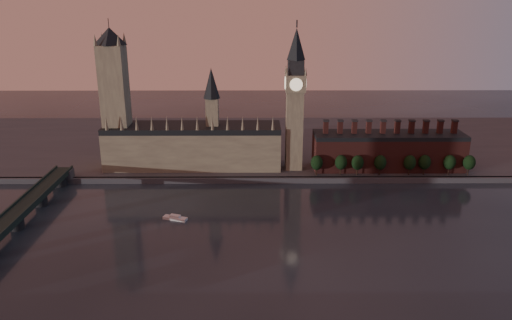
# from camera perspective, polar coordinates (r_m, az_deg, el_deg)

# --- Properties ---
(ground) EXTENTS (900.00, 900.00, 0.00)m
(ground) POSITION_cam_1_polar(r_m,az_deg,el_deg) (274.37, 3.92, -9.35)
(ground) COLOR black
(ground) RESTS_ON ground
(north_bank) EXTENTS (900.00, 182.00, 4.00)m
(north_bank) POSITION_cam_1_polar(r_m,az_deg,el_deg) (438.95, 2.30, 1.77)
(north_bank) COLOR #444449
(north_bank) RESTS_ON ground
(palace_of_westminster) EXTENTS (130.00, 30.30, 74.00)m
(palace_of_westminster) POSITION_cam_1_polar(r_m,az_deg,el_deg) (375.07, -7.12, 1.85)
(palace_of_westminster) COLOR gray
(palace_of_westminster) RESTS_ON north_bank
(victoria_tower) EXTENTS (24.00, 24.00, 108.00)m
(victoria_tower) POSITION_cam_1_polar(r_m,az_deg,el_deg) (377.17, -15.83, 7.25)
(victoria_tower) COLOR gray
(victoria_tower) RESTS_ON north_bank
(big_ben) EXTENTS (15.00, 15.00, 107.00)m
(big_ben) POSITION_cam_1_polar(r_m,az_deg,el_deg) (360.36, 4.48, 7.03)
(big_ben) COLOR gray
(big_ben) RESTS_ON north_bank
(chimney_block) EXTENTS (110.00, 25.00, 37.00)m
(chimney_block) POSITION_cam_1_polar(r_m,az_deg,el_deg) (382.05, 14.86, 1.08)
(chimney_block) COLOR #562420
(chimney_block) RESTS_ON north_bank
(embankment_tree_0) EXTENTS (8.60, 8.60, 14.88)m
(embankment_tree_0) POSITION_cam_1_polar(r_m,az_deg,el_deg) (358.18, 6.95, -0.31)
(embankment_tree_0) COLOR black
(embankment_tree_0) RESTS_ON north_bank
(embankment_tree_1) EXTENTS (8.60, 8.60, 14.88)m
(embankment_tree_1) POSITION_cam_1_polar(r_m,az_deg,el_deg) (361.62, 9.68, -0.26)
(embankment_tree_1) COLOR black
(embankment_tree_1) RESTS_ON north_bank
(embankment_tree_2) EXTENTS (8.60, 8.60, 14.88)m
(embankment_tree_2) POSITION_cam_1_polar(r_m,az_deg,el_deg) (363.03, 11.53, -0.30)
(embankment_tree_2) COLOR black
(embankment_tree_2) RESTS_ON north_bank
(embankment_tree_3) EXTENTS (8.60, 8.60, 14.88)m
(embankment_tree_3) POSITION_cam_1_polar(r_m,az_deg,el_deg) (366.95, 14.01, -0.28)
(embankment_tree_3) COLOR black
(embankment_tree_3) RESTS_ON north_bank
(embankment_tree_4) EXTENTS (8.60, 8.60, 14.88)m
(embankment_tree_4) POSITION_cam_1_polar(r_m,az_deg,el_deg) (372.63, 17.17, -0.28)
(embankment_tree_4) COLOR black
(embankment_tree_4) RESTS_ON north_bank
(embankment_tree_5) EXTENTS (8.60, 8.60, 14.88)m
(embankment_tree_5) POSITION_cam_1_polar(r_m,az_deg,el_deg) (376.46, 18.72, -0.25)
(embankment_tree_5) COLOR black
(embankment_tree_5) RESTS_ON north_bank
(embankment_tree_6) EXTENTS (8.60, 8.60, 14.88)m
(embankment_tree_6) POSITION_cam_1_polar(r_m,az_deg,el_deg) (382.72, 21.25, -0.24)
(embankment_tree_6) COLOR black
(embankment_tree_6) RESTS_ON north_bank
(embankment_tree_7) EXTENTS (8.60, 8.60, 14.88)m
(embankment_tree_7) POSITION_cam_1_polar(r_m,az_deg,el_deg) (387.34, 23.19, -0.27)
(embankment_tree_7) COLOR black
(embankment_tree_7) RESTS_ON north_bank
(river_boat) EXTENTS (15.15, 8.64, 2.92)m
(river_boat) POSITION_cam_1_polar(r_m,az_deg,el_deg) (302.78, -9.23, -6.54)
(river_boat) COLOR silver
(river_boat) RESTS_ON ground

